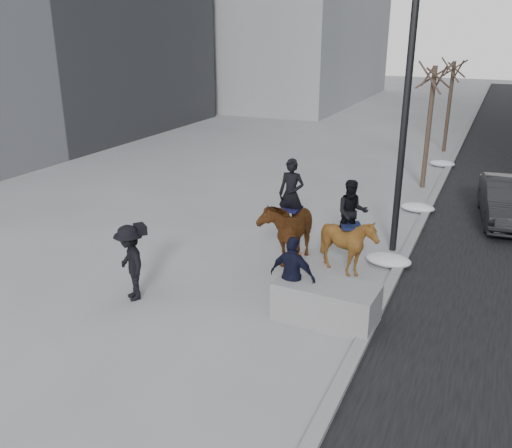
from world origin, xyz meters
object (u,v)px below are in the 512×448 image
at_px(planter, 326,302).
at_px(mounted_left, 289,224).
at_px(mounted_right, 349,237).
at_px(car_near, 508,201).

distance_m(planter, mounted_left, 3.25).
bearing_deg(mounted_left, mounted_right, -5.38).
bearing_deg(mounted_left, car_near, 47.20).
distance_m(car_near, mounted_left, 7.61).
relative_size(planter, mounted_right, 0.89).
xyz_separation_m(car_near, mounted_left, (-5.17, -5.58, 0.31)).
xyz_separation_m(planter, mounted_left, (-1.86, 2.60, 0.58)).
xyz_separation_m(car_near, mounted_right, (-3.52, -5.74, 0.26)).
distance_m(planter, car_near, 8.83).
xyz_separation_m(planter, car_near, (3.31, 8.18, 0.27)).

